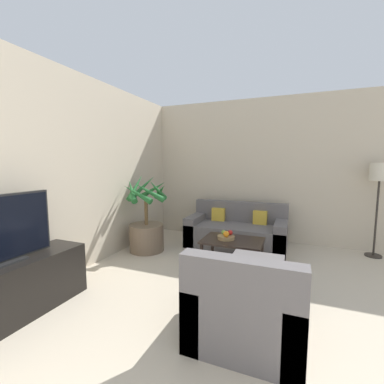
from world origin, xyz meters
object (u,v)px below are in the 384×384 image
apple_red (230,233)px  apple_green (224,232)px  armchair (247,308)px  potted_palm (147,227)px  floor_lamp (379,179)px  orange_fruit (226,234)px  fruit_bowl (226,237)px  sofa_loveseat (236,232)px  television (4,229)px  coffee_table (233,243)px  tv_console (9,291)px  ottoman (256,275)px

apple_red → apple_green: bearing=-174.2°
armchair → potted_palm: bearing=141.4°
floor_lamp → orange_fruit: 2.59m
fruit_bowl → floor_lamp: bearing=31.1°
apple_red → sofa_loveseat: bearing=96.3°
television → armchair: size_ratio=0.98×
apple_green → coffee_table: bearing=-15.7°
orange_fruit → armchair: size_ratio=0.09×
tv_console → ottoman: 2.54m
coffee_table → apple_red: 0.16m
ottoman → television: bearing=-146.1°
tv_console → television: 0.60m
floor_lamp → apple_green: (-2.15, -1.22, -0.77)m
fruit_bowl → potted_palm: bearing=174.2°
floor_lamp → armchair: bearing=-119.7°
television → fruit_bowl: (1.58, 2.02, -0.46)m
apple_red → tv_console: bearing=-128.1°
tv_console → potted_palm: 2.18m
sofa_loveseat → potted_palm: bearing=-149.2°
apple_red → ottoman: bearing=-54.5°
apple_green → orange_fruit: 0.13m
floor_lamp → apple_green: 2.59m
apple_green → fruit_bowl: bearing=-46.0°
coffee_table → armchair: bearing=-72.3°
sofa_loveseat → coffee_table: sofa_loveseat is taller
armchair → ottoman: (-0.04, 0.83, -0.06)m
television → tv_console: bearing=180.0°
floor_lamp → coffee_table: size_ratio=1.76×
apple_red → ottoman: apple_red is taller
sofa_loveseat → apple_green: (0.00, -0.91, 0.22)m
apple_green → orange_fruit: size_ratio=0.77×
sofa_loveseat → apple_green: size_ratio=26.28×
television → potted_palm: potted_palm is taller
orange_fruit → ottoman: bearing=-47.4°
coffee_table → sofa_loveseat: bearing=98.9°
tv_console → armchair: 2.22m
tv_console → apple_green: (1.54, 2.07, 0.20)m
armchair → tv_console: bearing=-164.8°
tv_console → armchair: armchair is taller
coffee_table → fruit_bowl: 0.13m
orange_fruit → ottoman: (0.50, -0.55, -0.29)m
tv_console → orange_fruit: 2.54m
television → orange_fruit: (1.60, 1.96, -0.39)m
apple_red → television: bearing=-128.1°
potted_palm → coffee_table: 1.52m
orange_fruit → ottoman: size_ratio=0.14×
floor_lamp → fruit_bowl: (-2.10, -1.27, -0.82)m
television → armchair: (2.14, 0.58, -0.62)m
coffee_table → orange_fruit: orange_fruit is taller
ottoman → coffee_table: bearing=124.6°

